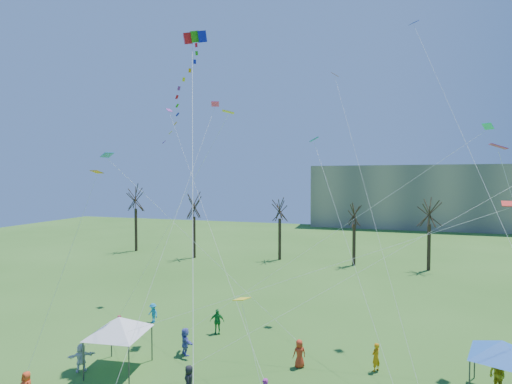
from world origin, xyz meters
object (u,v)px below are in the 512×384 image
(distant_building, at_px, (439,197))
(canopy_tent_white, at_px, (119,325))
(big_box_kite, at_px, (185,95))
(canopy_tent_blue, at_px, (502,349))

(distant_building, xyz_separation_m, canopy_tent_white, (-32.14, -76.45, -4.72))
(distant_building, distance_m, big_box_kite, 79.14)
(big_box_kite, relative_size, canopy_tent_blue, 6.33)
(canopy_tent_white, relative_size, canopy_tent_blue, 1.12)
(distant_building, height_order, canopy_tent_blue, distant_building)
(distant_building, bearing_deg, big_box_kite, -112.09)
(canopy_tent_white, height_order, canopy_tent_blue, canopy_tent_white)
(canopy_tent_white, bearing_deg, canopy_tent_blue, 9.10)
(big_box_kite, bearing_deg, canopy_tent_white, -125.25)
(canopy_tent_blue, bearing_deg, canopy_tent_white, -170.90)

